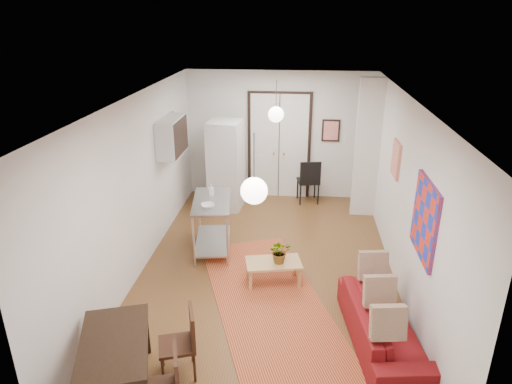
# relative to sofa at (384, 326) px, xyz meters

# --- Properties ---
(floor) EXTENTS (7.00, 7.00, 0.00)m
(floor) POSITION_rel_sofa_xyz_m (-1.65, 1.63, -0.29)
(floor) COLOR brown
(floor) RESTS_ON ground
(ceiling) EXTENTS (4.20, 7.00, 0.02)m
(ceiling) POSITION_rel_sofa_xyz_m (-1.65, 1.63, 2.61)
(ceiling) COLOR silver
(ceiling) RESTS_ON wall_back
(wall_back) EXTENTS (4.20, 0.02, 2.90)m
(wall_back) POSITION_rel_sofa_xyz_m (-1.65, 5.13, 1.16)
(wall_back) COLOR silver
(wall_back) RESTS_ON floor
(wall_front) EXTENTS (4.20, 0.02, 2.90)m
(wall_front) POSITION_rel_sofa_xyz_m (-1.65, -1.87, 1.16)
(wall_front) COLOR silver
(wall_front) RESTS_ON floor
(wall_left) EXTENTS (0.02, 7.00, 2.90)m
(wall_left) POSITION_rel_sofa_xyz_m (-3.75, 1.63, 1.16)
(wall_left) COLOR silver
(wall_left) RESTS_ON floor
(wall_right) EXTENTS (0.02, 7.00, 2.90)m
(wall_right) POSITION_rel_sofa_xyz_m (0.45, 1.63, 1.16)
(wall_right) COLOR silver
(wall_right) RESTS_ON floor
(double_doors) EXTENTS (1.44, 0.06, 2.50)m
(double_doors) POSITION_rel_sofa_xyz_m (-1.65, 5.09, 0.91)
(double_doors) COLOR white
(double_doors) RESTS_ON wall_back
(stub_partition) EXTENTS (0.50, 0.10, 2.90)m
(stub_partition) POSITION_rel_sofa_xyz_m (0.20, 4.18, 1.16)
(stub_partition) COLOR silver
(stub_partition) RESTS_ON floor
(wall_cabinet) EXTENTS (0.35, 1.00, 0.70)m
(wall_cabinet) POSITION_rel_sofa_xyz_m (-3.57, 3.13, 1.61)
(wall_cabinet) COLOR silver
(wall_cabinet) RESTS_ON wall_left
(painting_popart) EXTENTS (0.05, 1.00, 1.00)m
(painting_popart) POSITION_rel_sofa_xyz_m (0.43, 0.38, 1.36)
(painting_popart) COLOR red
(painting_popart) RESTS_ON wall_right
(painting_abstract) EXTENTS (0.05, 0.50, 0.60)m
(painting_abstract) POSITION_rel_sofa_xyz_m (0.43, 2.43, 1.51)
(painting_abstract) COLOR beige
(painting_abstract) RESTS_ON wall_right
(poster_back) EXTENTS (0.40, 0.03, 0.50)m
(poster_back) POSITION_rel_sofa_xyz_m (-0.50, 5.10, 1.31)
(poster_back) COLOR red
(poster_back) RESTS_ON wall_back
(print_left) EXTENTS (0.03, 0.44, 0.54)m
(print_left) POSITION_rel_sofa_xyz_m (-3.72, 3.63, 1.66)
(print_left) COLOR olive
(print_left) RESTS_ON wall_left
(pendant_back) EXTENTS (0.30, 0.30, 0.80)m
(pendant_back) POSITION_rel_sofa_xyz_m (-1.65, 3.63, 1.96)
(pendant_back) COLOR white
(pendant_back) RESTS_ON ceiling
(pendant_front) EXTENTS (0.30, 0.30, 0.80)m
(pendant_front) POSITION_rel_sofa_xyz_m (-1.65, -0.37, 1.96)
(pendant_front) COLOR white
(pendant_front) RESTS_ON ceiling
(kilim_rug) EXTENTS (2.83, 4.37, 0.01)m
(kilim_rug) POSITION_rel_sofa_xyz_m (-1.51, 0.68, -0.29)
(kilim_rug) COLOR #BD5E2F
(kilim_rug) RESTS_ON floor
(sofa) EXTENTS (1.05, 2.09, 0.58)m
(sofa) POSITION_rel_sofa_xyz_m (0.00, 0.00, 0.00)
(sofa) COLOR maroon
(sofa) RESTS_ON floor
(coffee_table) EXTENTS (0.95, 0.65, 0.39)m
(coffee_table) POSITION_rel_sofa_xyz_m (-1.52, 1.32, 0.04)
(coffee_table) COLOR tan
(coffee_table) RESTS_ON floor
(potted_plant) EXTENTS (0.36, 0.39, 0.38)m
(potted_plant) POSITION_rel_sofa_xyz_m (-1.42, 1.32, 0.28)
(potted_plant) COLOR #2E5928
(potted_plant) RESTS_ON coffee_table
(kitchen_counter) EXTENTS (0.81, 1.36, 0.98)m
(kitchen_counter) POSITION_rel_sofa_xyz_m (-2.68, 2.30, 0.36)
(kitchen_counter) COLOR silver
(kitchen_counter) RESTS_ON floor
(bowl) EXTENTS (0.30, 0.30, 0.06)m
(bowl) POSITION_rel_sofa_xyz_m (-2.68, 2.00, 0.72)
(bowl) COLOR silver
(bowl) RESTS_ON kitchen_counter
(soap_bottle) EXTENTS (0.12, 0.12, 0.20)m
(soap_bottle) POSITION_rel_sofa_xyz_m (-2.73, 2.55, 0.79)
(soap_bottle) COLOR teal
(soap_bottle) RESTS_ON kitchen_counter
(fridge) EXTENTS (0.76, 0.76, 1.95)m
(fridge) POSITION_rel_sofa_xyz_m (-2.76, 4.29, 0.68)
(fridge) COLOR silver
(fridge) RESTS_ON floor
(dining_table) EXTENTS (1.10, 1.45, 0.71)m
(dining_table) POSITION_rel_sofa_xyz_m (-3.12, -1.13, 0.34)
(dining_table) COLOR black
(dining_table) RESTS_ON floor
(dining_chair_near) EXTENTS (0.53, 0.65, 0.88)m
(dining_chair_near) POSITION_rel_sofa_xyz_m (-2.52, -0.69, 0.22)
(dining_chair_near) COLOR #371B11
(dining_chair_near) RESTS_ON floor
(dining_chair_far) EXTENTS (0.53, 0.65, 0.88)m
(dining_chair_far) POSITION_rel_sofa_xyz_m (-2.52, -1.39, 0.22)
(dining_chair_far) COLOR #371B11
(dining_chair_far) RESTS_ON floor
(black_side_chair) EXTENTS (0.54, 0.55, 1.02)m
(black_side_chair) POSITION_rel_sofa_xyz_m (-0.96, 4.88, 0.31)
(black_side_chair) COLOR black
(black_side_chair) RESTS_ON floor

